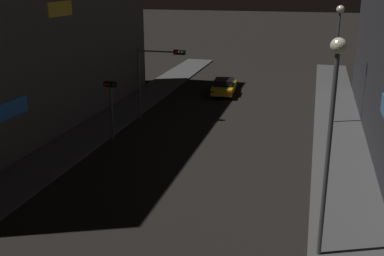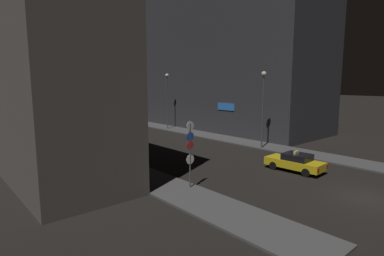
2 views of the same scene
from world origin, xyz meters
The scene contains 12 objects.
ground_plane centered at (0.00, 0.00, 0.00)m, with size 300.00×300.00×0.00m, color black.
sidewalk_left centered at (-7.91, 25.83, 0.06)m, with size 3.22×55.67×0.13m, color #4C4C4C.
sidewalk_right centered at (7.91, 25.83, 0.06)m, with size 3.22×55.67×0.13m, color #4C4C4C.
building_facade_left centered at (-12.64, 23.51, 8.70)m, with size 6.31×29.17×17.39m.
building_facade_right centered at (15.37, 26.30, 10.58)m, with size 11.76×30.37×21.17m.
taxi centered at (1.95, 5.85, 0.74)m, with size 2.02×4.53×1.62m.
far_car centered at (-1.55, 36.49, 0.73)m, with size 2.13×4.57×1.42m.
traffic_light_overhead centered at (-4.75, 27.60, 3.75)m, with size 3.52×0.42×5.22m.
traffic_light_left_kerb centered at (-6.05, 22.78, 2.74)m, with size 0.80×0.42×3.83m.
sign_pole_left centered at (-6.92, 8.11, 2.66)m, with size 0.63×0.10×4.33m.
street_lamp_near_block centered at (6.71, 12.54, 5.51)m, with size 0.52×0.52×7.86m.
street_lamp_far_block centered at (7.37, 29.88, 5.58)m, with size 0.52×0.52×7.99m.
Camera 2 is at (-19.53, -6.60, 6.91)m, focal length 28.96 mm.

